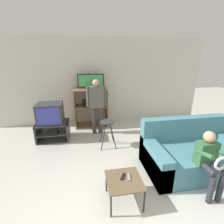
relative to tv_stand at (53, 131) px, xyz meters
name	(u,v)px	position (x,y,z in m)	size (l,w,h in m)	color
wall_back	(103,82)	(1.44, 1.05, 1.07)	(6.40, 0.06, 2.60)	beige
tv_stand	(53,131)	(0.00, 0.00, 0.00)	(0.78, 0.57, 0.46)	#38383D
television_main	(50,113)	(-0.02, 0.02, 0.48)	(0.61, 0.53, 0.50)	#2D2D33
media_shelf	(91,107)	(1.02, 0.72, 0.37)	(0.97, 0.50, 1.16)	#8E6642
television_flat	(91,82)	(1.04, 0.74, 1.13)	(0.76, 0.20, 0.42)	black
folding_stool	(107,126)	(1.33, -0.58, 0.28)	(0.37, 0.39, 0.63)	black
snack_table	(124,182)	(1.33, -2.19, 0.11)	(0.50, 0.50, 0.38)	brown
remote_control_black	(123,176)	(1.33, -2.14, 0.16)	(0.04, 0.14, 0.02)	black
remote_control_white	(129,177)	(1.41, -2.16, 0.16)	(0.04, 0.14, 0.02)	gray
couch	(192,154)	(2.78, -1.65, 0.07)	(1.77, 0.98, 0.91)	teal
person_standing_adult	(97,102)	(1.15, 0.17, 0.67)	(0.53, 0.20, 1.49)	#3D3833
person_seated_child	(210,158)	(2.63, -2.21, 0.37)	(0.33, 0.43, 0.99)	#2D2D38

